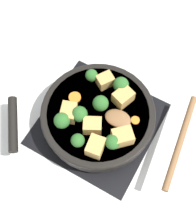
# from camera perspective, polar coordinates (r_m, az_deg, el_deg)

# --- Properties ---
(ground_plane) EXTENTS (2.40, 2.40, 0.00)m
(ground_plane) POSITION_cam_1_polar(r_m,az_deg,el_deg) (0.88, 0.00, -2.21)
(ground_plane) COLOR silver
(front_burner_grate) EXTENTS (0.31, 0.31, 0.03)m
(front_burner_grate) POSITION_cam_1_polar(r_m,az_deg,el_deg) (0.87, 0.00, -1.91)
(front_burner_grate) COLOR black
(front_burner_grate) RESTS_ON ground_plane
(skillet_pan) EXTENTS (0.35, 0.38, 0.06)m
(skillet_pan) POSITION_cam_1_polar(r_m,az_deg,el_deg) (0.83, -0.15, -0.71)
(skillet_pan) COLOR black
(skillet_pan) RESTS_ON front_burner_grate
(wooden_spoon) EXTENTS (0.26, 0.22, 0.02)m
(wooden_spoon) POSITION_cam_1_polar(r_m,az_deg,el_deg) (0.79, 10.26, -3.56)
(wooden_spoon) COLOR brown
(wooden_spoon) RESTS_ON skillet_pan
(tofu_cube_center_large) EXTENTS (0.05, 0.06, 0.04)m
(tofu_cube_center_large) POSITION_cam_1_polar(r_m,az_deg,el_deg) (0.77, -1.03, -2.52)
(tofu_cube_center_large) COLOR tan
(tofu_cube_center_large) RESTS_ON skillet_pan
(tofu_cube_near_handle) EXTENTS (0.05, 0.05, 0.03)m
(tofu_cube_near_handle) POSITION_cam_1_polar(r_m,az_deg,el_deg) (0.83, 1.32, 5.77)
(tofu_cube_near_handle) COLOR tan
(tofu_cube_near_handle) RESTS_ON skillet_pan
(tofu_cube_east_chunk) EXTENTS (0.05, 0.04, 0.04)m
(tofu_cube_east_chunk) POSITION_cam_1_polar(r_m,az_deg,el_deg) (0.75, -0.45, -6.35)
(tofu_cube_east_chunk) COLOR tan
(tofu_cube_east_chunk) RESTS_ON skillet_pan
(tofu_cube_west_chunk) EXTENTS (0.06, 0.06, 0.04)m
(tofu_cube_west_chunk) POSITION_cam_1_polar(r_m,az_deg,el_deg) (0.76, 4.52, -4.54)
(tofu_cube_west_chunk) COLOR tan
(tofu_cube_west_chunk) RESTS_ON skillet_pan
(tofu_cube_back_piece) EXTENTS (0.06, 0.05, 0.04)m
(tofu_cube_back_piece) POSITION_cam_1_polar(r_m,az_deg,el_deg) (0.80, 4.61, 2.75)
(tofu_cube_back_piece) COLOR tan
(tofu_cube_back_piece) RESTS_ON skillet_pan
(tofu_cube_front_piece) EXTENTS (0.06, 0.05, 0.04)m
(tofu_cube_front_piece) POSITION_cam_1_polar(r_m,az_deg,el_deg) (0.79, -5.38, -0.09)
(tofu_cube_front_piece) COLOR tan
(tofu_cube_front_piece) RESTS_ON skillet_pan
(broccoli_floret_near_spoon) EXTENTS (0.03, 0.03, 0.04)m
(broccoli_floret_near_spoon) POSITION_cam_1_polar(r_m,az_deg,el_deg) (0.83, -1.18, 6.69)
(broccoli_floret_near_spoon) COLOR #709956
(broccoli_floret_near_spoon) RESTS_ON skillet_pan
(broccoli_floret_center_top) EXTENTS (0.04, 0.04, 0.05)m
(broccoli_floret_center_top) POSITION_cam_1_polar(r_m,az_deg,el_deg) (0.81, 4.21, 4.98)
(broccoli_floret_center_top) COLOR #709956
(broccoli_floret_center_top) RESTS_ON skillet_pan
(broccoli_floret_east_rim) EXTENTS (0.03, 0.03, 0.04)m
(broccoli_floret_east_rim) POSITION_cam_1_polar(r_m,az_deg,el_deg) (0.75, -3.68, -5.24)
(broccoli_floret_east_rim) COLOR #709956
(broccoli_floret_east_rim) RESTS_ON skillet_pan
(broccoli_floret_west_rim) EXTENTS (0.04, 0.04, 0.05)m
(broccoli_floret_west_rim) POSITION_cam_1_polar(r_m,az_deg,el_deg) (0.77, -3.40, -0.39)
(broccoli_floret_west_rim) COLOR #709956
(broccoli_floret_west_rim) RESTS_ON skillet_pan
(broccoli_floret_north_edge) EXTENTS (0.04, 0.04, 0.04)m
(broccoli_floret_north_edge) POSITION_cam_1_polar(r_m,az_deg,el_deg) (0.75, 2.67, -5.49)
(broccoli_floret_north_edge) COLOR #709956
(broccoli_floret_north_edge) RESTS_ON skillet_pan
(broccoli_floret_south_cluster) EXTENTS (0.04, 0.04, 0.05)m
(broccoli_floret_south_cluster) POSITION_cam_1_polar(r_m,az_deg,el_deg) (0.79, 0.17, 1.73)
(broccoli_floret_south_cluster) COLOR #709956
(broccoli_floret_south_cluster) RESTS_ON skillet_pan
(broccoli_floret_mid_floret) EXTENTS (0.04, 0.04, 0.05)m
(broccoli_floret_mid_floret) POSITION_cam_1_polar(r_m,az_deg,el_deg) (0.77, -6.62, -1.58)
(broccoli_floret_mid_floret) COLOR #709956
(broccoli_floret_mid_floret) RESTS_ON skillet_pan
(carrot_slice_orange_thin) EXTENTS (0.02, 0.02, 0.01)m
(carrot_slice_orange_thin) POSITION_cam_1_polar(r_m,az_deg,el_deg) (0.80, 6.81, -1.53)
(carrot_slice_orange_thin) COLOR orange
(carrot_slice_orange_thin) RESTS_ON skillet_pan
(carrot_slice_near_center) EXTENTS (0.03, 0.03, 0.01)m
(carrot_slice_near_center) POSITION_cam_1_polar(r_m,az_deg,el_deg) (0.82, -4.26, 2.67)
(carrot_slice_near_center) COLOR orange
(carrot_slice_near_center) RESTS_ON skillet_pan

